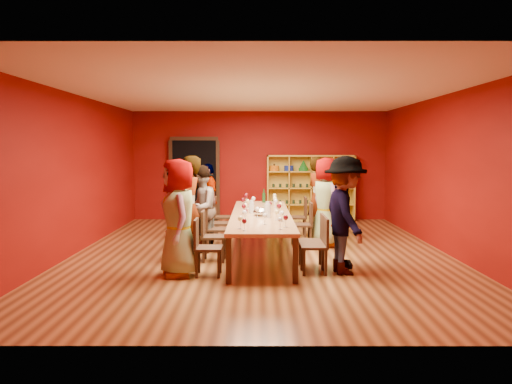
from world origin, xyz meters
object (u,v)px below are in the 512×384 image
(shelving_unit, at_px, (310,185))
(tasting_table, at_px, (261,216))
(person_left_3, at_px, (199,205))
(chair_person_right_3, at_px, (305,222))
(chair_person_right_1, at_px, (316,238))
(person_right_0, at_px, (345,215))
(chair_person_right_4, at_px, (301,214))
(person_left_0, at_px, (179,218))
(chair_person_right_0, at_px, (319,242))
(person_left_4, at_px, (208,200))
(chair_person_left_4, at_px, (220,214))
(wine_bottle, at_px, (264,197))
(chair_person_left_0, at_px, (203,244))
(person_right_1, at_px, (342,222))
(person_right_3, at_px, (326,202))
(chair_person_left_3, at_px, (217,220))
(person_right_4, at_px, (318,197))
(chair_person_left_2, at_px, (213,226))
(chair_person_left_1, at_px, (209,233))
(person_left_2, at_px, (200,209))
(spittoon_bowl, at_px, (261,212))

(shelving_unit, bearing_deg, tasting_table, -107.92)
(person_left_3, relative_size, chair_person_right_3, 1.85)
(chair_person_right_3, bearing_deg, chair_person_right_1, -90.00)
(person_right_0, distance_m, chair_person_right_4, 3.41)
(person_right_0, relative_size, chair_person_right_3, 2.10)
(person_left_0, xyz_separation_m, chair_person_right_0, (2.20, 0.14, -0.42))
(person_left_3, bearing_deg, person_left_4, 169.38)
(chair_person_left_4, xyz_separation_m, wine_bottle, (0.99, 0.10, 0.37))
(chair_person_left_0, xyz_separation_m, person_left_3, (-0.37, 2.59, 0.33))
(person_right_0, bearing_deg, chair_person_left_0, 86.04)
(person_left_4, bearing_deg, person_right_1, 20.61)
(person_left_4, xyz_separation_m, wine_bottle, (1.26, 0.10, 0.05))
(chair_person_right_0, bearing_deg, person_right_3, 79.63)
(chair_person_left_0, height_order, chair_person_right_0, same)
(shelving_unit, relative_size, person_right_3, 1.33)
(chair_person_left_3, distance_m, person_left_4, 1.05)
(chair_person_left_3, height_order, person_right_4, person_right_4)
(person_left_0, height_order, person_left_3, person_left_0)
(person_left_3, distance_m, person_right_1, 3.31)
(chair_person_right_1, relative_size, person_right_3, 0.49)
(chair_person_left_2, height_order, chair_person_left_3, same)
(chair_person_left_4, relative_size, person_right_3, 0.49)
(tasting_table, height_order, shelving_unit, shelving_unit)
(tasting_table, distance_m, person_right_4, 2.22)
(person_left_0, bearing_deg, chair_person_right_0, 76.59)
(chair_person_left_2, relative_size, chair_person_right_0, 1.00)
(chair_person_left_4, bearing_deg, person_left_4, -180.00)
(person_left_3, xyz_separation_m, chair_person_right_0, (2.19, -2.45, -0.33))
(chair_person_right_1, height_order, chair_person_right_3, same)
(person_left_0, bearing_deg, shelving_unit, 138.78)
(chair_person_right_3, bearing_deg, person_right_0, -79.64)
(tasting_table, relative_size, person_right_1, 2.97)
(tasting_table, height_order, chair_person_left_1, chair_person_left_1)
(chair_person_right_3, xyz_separation_m, chair_person_right_4, (0.00, 1.12, 0.00))
(shelving_unit, height_order, chair_person_right_1, shelving_unit)
(chair_person_left_1, height_order, chair_person_right_4, same)
(chair_person_right_1, bearing_deg, chair_person_left_4, 121.40)
(tasting_table, distance_m, chair_person_right_1, 1.47)
(person_right_4, bearing_deg, person_right_3, 158.02)
(chair_person_left_2, distance_m, person_right_0, 2.82)
(chair_person_left_1, bearing_deg, person_left_0, -110.65)
(chair_person_right_1, distance_m, chair_person_right_4, 2.93)
(chair_person_left_2, relative_size, person_left_2, 0.54)
(shelving_unit, height_order, person_left_0, person_left_0)
(person_right_0, distance_m, spittoon_bowl, 1.85)
(chair_person_right_0, xyz_separation_m, person_right_4, (0.39, 3.35, 0.40))
(person_left_3, xyz_separation_m, chair_person_right_3, (2.19, -0.21, -0.33))
(chair_person_right_1, bearing_deg, chair_person_left_3, 131.96)
(chair_person_left_1, relative_size, spittoon_bowl, 3.03)
(chair_person_left_1, xyz_separation_m, chair_person_left_4, (0.00, 2.54, 0.00))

